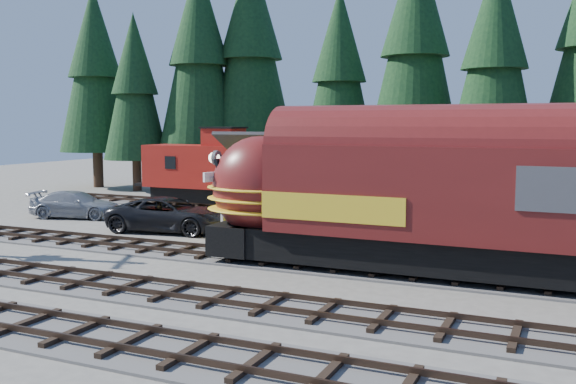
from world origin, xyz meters
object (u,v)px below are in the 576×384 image
at_px(depot, 359,179).
at_px(pickup_truck_a, 169,215).
at_px(caboose, 213,170).
at_px(locomotive, 412,202).
at_px(pickup_truck_b, 76,205).

height_order(depot, pickup_truck_a, depot).
bearing_deg(depot, pickup_truck_a, -167.61).
relative_size(caboose, pickup_truck_a, 1.47).
relative_size(locomotive, pickup_truck_a, 2.75).
relative_size(caboose, pickup_truck_b, 1.74).
relative_size(pickup_truck_a, pickup_truck_b, 1.18).
distance_m(locomotive, pickup_truck_a, 14.66).
height_order(caboose, pickup_truck_a, caboose).
bearing_deg(locomotive, caboose, 140.53).
distance_m(depot, pickup_truck_a, 10.14).
bearing_deg(pickup_truck_a, locomotive, -116.08).
distance_m(depot, pickup_truck_b, 17.79).
xyz_separation_m(depot, caboose, (-12.84, 7.50, -0.48)).
bearing_deg(depot, locomotive, -57.37).
height_order(pickup_truck_a, pickup_truck_b, pickup_truck_a).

